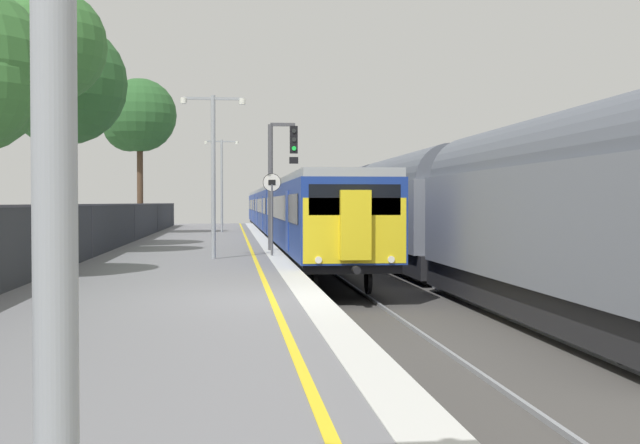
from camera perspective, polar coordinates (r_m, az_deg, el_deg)
ground at (r=15.67m, az=7.77°, el=-7.32°), size 17.40×110.00×1.21m
commuter_train_at_platform at (r=52.45m, az=-2.63°, el=0.81°), size 2.83×62.74×3.81m
freight_train_adjacent_track at (r=41.33m, az=3.90°, el=1.04°), size 2.60×59.40×4.63m
signal_gantry at (r=30.42m, az=-2.87°, el=3.54°), size 1.10×0.24×4.65m
speed_limit_sign at (r=27.29m, az=-3.31°, el=1.28°), size 0.59×0.08×2.70m
platform_lamp_mid at (r=26.02m, az=-7.32°, el=4.15°), size 2.00×0.20×5.06m
platform_lamp_far at (r=49.33m, az=-6.74°, el=3.04°), size 2.00×0.20×5.44m
background_tree_centre at (r=34.05m, az=-17.22°, el=8.72°), size 4.72×4.72×8.70m
background_tree_right at (r=28.87m, az=-18.01°, el=11.07°), size 3.68×3.68×8.68m
background_tree_back at (r=47.84m, az=-12.42°, el=6.95°), size 4.11×4.08×8.67m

